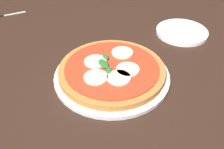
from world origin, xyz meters
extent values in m
cube|color=black|center=(0.00, 0.00, 0.73)|extent=(1.50, 1.14, 0.04)
cube|color=black|center=(-0.67, 0.49, 0.35)|extent=(0.07, 0.07, 0.71)
cylinder|color=silver|center=(-0.02, -0.04, 0.75)|extent=(0.35, 0.35, 0.01)
cylinder|color=#B27033|center=(-0.02, -0.03, 0.77)|extent=(0.32, 0.32, 0.02)
cylinder|color=#B7381E|center=(-0.02, -0.03, 0.78)|extent=(0.28, 0.28, 0.00)
cylinder|color=beige|center=(0.03, -0.04, 0.78)|extent=(0.07, 0.07, 0.00)
cylinder|color=beige|center=(0.01, 0.04, 0.78)|extent=(0.07, 0.07, 0.00)
cylinder|color=beige|center=(-0.07, -0.01, 0.78)|extent=(0.07, 0.07, 0.00)
cylinder|color=beige|center=(-0.07, -0.08, 0.78)|extent=(0.07, 0.07, 0.00)
cylinder|color=beige|center=(0.00, -0.08, 0.78)|extent=(0.07, 0.07, 0.00)
ellipsoid|color=#286B2D|center=(-0.04, 0.01, 0.79)|extent=(0.03, 0.03, 0.00)
ellipsoid|color=#286B2D|center=(-0.05, -0.02, 0.79)|extent=(0.04, 0.05, 0.00)
ellipsoid|color=#286B2D|center=(-0.03, -0.06, 0.79)|extent=(0.02, 0.03, 0.00)
cylinder|color=white|center=(0.24, 0.24, 0.76)|extent=(0.20, 0.20, 0.01)
cube|color=silver|center=(-0.46, 0.38, 0.75)|extent=(0.09, 0.05, 0.00)
camera|label=1|loc=(0.00, -0.64, 1.25)|focal=41.14mm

